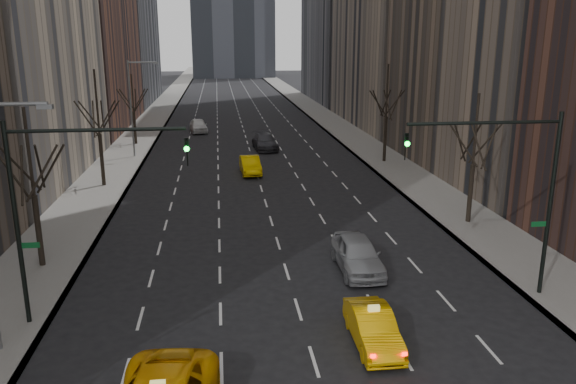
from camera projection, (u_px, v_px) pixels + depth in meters
name	position (u px, v px, depth m)	size (l,w,h in m)	color
sidewalk_left	(152.00, 121.00, 77.69)	(4.50, 320.00, 0.15)	slate
sidewalk_right	(326.00, 118.00, 80.60)	(4.50, 320.00, 0.15)	slate
tree_lw_b	(34.00, 196.00, 26.97)	(3.36, 3.50, 7.82)	black
tree_lw_c	(100.00, 135.00, 42.20)	(3.36, 3.50, 8.74)	black
tree_lw_d	(134.00, 112.00, 59.57)	(3.36, 3.50, 7.36)	black
tree_rw_b	(473.00, 165.00, 33.65)	(3.36, 3.50, 7.82)	black
tree_rw_c	(386.00, 119.00, 50.80)	(3.36, 3.50, 8.74)	black
traffic_mast_left	(59.00, 190.00, 21.10)	(6.69, 0.39, 8.00)	black
traffic_mast_right	(516.00, 176.00, 23.26)	(6.69, 0.39, 8.00)	black
streetlight_far	(134.00, 99.00, 52.46)	(2.83, 0.22, 9.00)	slate
taxi_sedan	(373.00, 328.00, 20.75)	(1.43, 4.11, 1.36)	#F7B105
silver_sedan_ahead	(357.00, 254.00, 27.42)	(1.98, 4.93, 1.68)	gray
far_taxi	(250.00, 165.00, 47.35)	(1.55, 4.45, 1.47)	yellow
far_suv_grey	(265.00, 142.00, 57.85)	(2.25, 5.52, 1.60)	#323237
far_car_white	(199.00, 126.00, 68.53)	(1.94, 4.81, 1.64)	white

